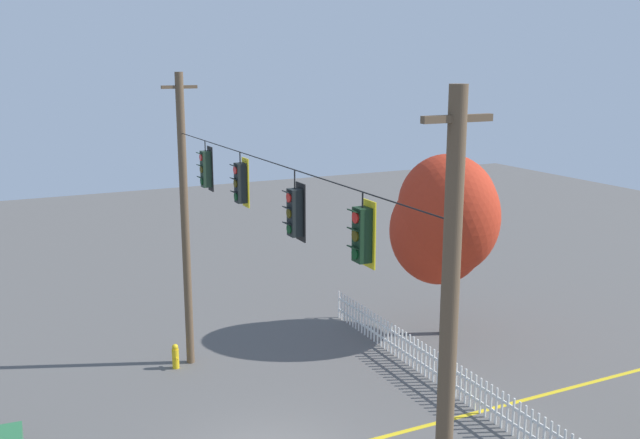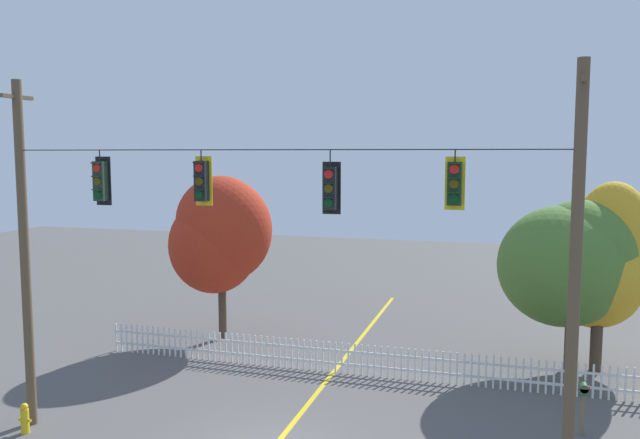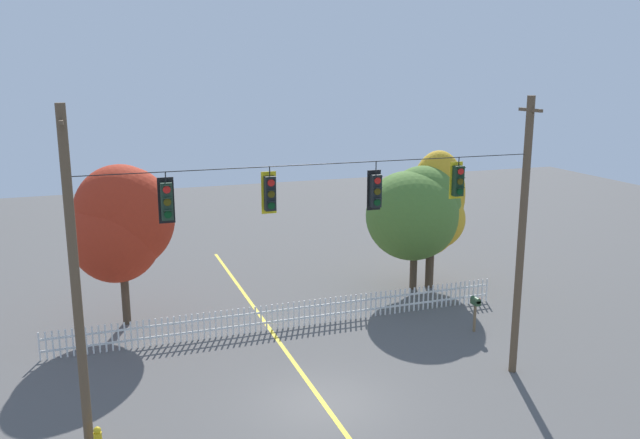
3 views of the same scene
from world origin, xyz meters
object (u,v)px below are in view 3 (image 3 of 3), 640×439
autumn_oak_far_east (430,214)px  autumn_maple_mid (414,210)px  autumn_maple_near_fence (121,221)px  roadside_mailbox (475,303)px  traffic_signal_westbound_side (270,193)px  traffic_signal_northbound_primary (167,201)px  traffic_signal_northbound_secondary (458,181)px  traffic_signal_eastbound_side (375,191)px

autumn_oak_far_east → autumn_maple_mid: bearing=-159.2°
autumn_maple_near_fence → roadside_mailbox: bearing=-22.4°
traffic_signal_westbound_side → autumn_oak_far_east: traffic_signal_westbound_side is taller
autumn_maple_near_fence → autumn_oak_far_east: 13.87m
traffic_signal_northbound_primary → roadside_mailbox: traffic_signal_northbound_primary is taller
autumn_maple_near_fence → autumn_oak_far_east: bearing=1.2°
traffic_signal_northbound_secondary → traffic_signal_eastbound_side: bearing=180.0°
traffic_signal_eastbound_side → roadside_mailbox: size_ratio=1.03×
traffic_signal_westbound_side → autumn_maple_mid: bearing=43.6°
autumn_maple_near_fence → roadside_mailbox: (12.88, -5.32, -3.15)m
traffic_signal_northbound_secondary → autumn_maple_near_fence: (-9.71, 8.78, -2.46)m
autumn_oak_far_east → roadside_mailbox: (-0.96, -5.62, -2.37)m
traffic_signal_northbound_primary → traffic_signal_eastbound_side: same height
traffic_signal_westbound_side → autumn_maple_near_fence: size_ratio=0.21×
traffic_signal_northbound_secondary → autumn_maple_mid: bearing=70.3°
traffic_signal_westbound_side → traffic_signal_northbound_primary: bearing=180.0°
autumn_oak_far_east → roadside_mailbox: autumn_oak_far_east is taller
traffic_signal_northbound_primary → autumn_maple_near_fence: 9.14m
traffic_signal_eastbound_side → traffic_signal_northbound_secondary: same height
autumn_oak_far_east → traffic_signal_northbound_primary: bearing=-145.0°
autumn_maple_mid → autumn_oak_far_east: autumn_oak_far_east is taller
traffic_signal_westbound_side → roadside_mailbox: (9.18, 3.46, -5.58)m
autumn_oak_far_east → traffic_signal_northbound_secondary: bearing=-114.5°
traffic_signal_eastbound_side → traffic_signal_northbound_primary: bearing=180.0°
traffic_signal_eastbound_side → autumn_maple_mid: traffic_signal_eastbound_side is taller
traffic_signal_northbound_secondary → autumn_maple_mid: 9.67m
traffic_signal_northbound_secondary → autumn_maple_mid: (3.10, 8.69, -2.89)m
traffic_signal_northbound_primary → traffic_signal_northbound_secondary: same height
autumn_maple_mid → traffic_signal_northbound_secondary: bearing=-109.7°
roadside_mailbox → traffic_signal_eastbound_side: bearing=-149.8°
traffic_signal_westbound_side → traffic_signal_northbound_secondary: same height
traffic_signal_northbound_secondary → autumn_maple_near_fence: size_ratio=0.20×
traffic_signal_westbound_side → autumn_maple_near_fence: (-3.69, 8.78, -2.44)m
traffic_signal_northbound_secondary → roadside_mailbox: (3.17, 3.46, -5.60)m
traffic_signal_northbound_secondary → autumn_oak_far_east: bearing=65.5°
autumn_maple_near_fence → traffic_signal_northbound_primary: bearing=-84.4°
traffic_signal_northbound_primary → traffic_signal_westbound_side: size_ratio=1.04×
traffic_signal_northbound_primary → autumn_maple_near_fence: size_ratio=0.22×
traffic_signal_westbound_side → autumn_maple_mid: (9.12, 8.69, -2.87)m
traffic_signal_northbound_secondary → roadside_mailbox: 7.31m
traffic_signal_northbound_secondary → autumn_maple_near_fence: 13.32m
traffic_signal_northbound_secondary → autumn_oak_far_east: (4.13, 9.08, -3.23)m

